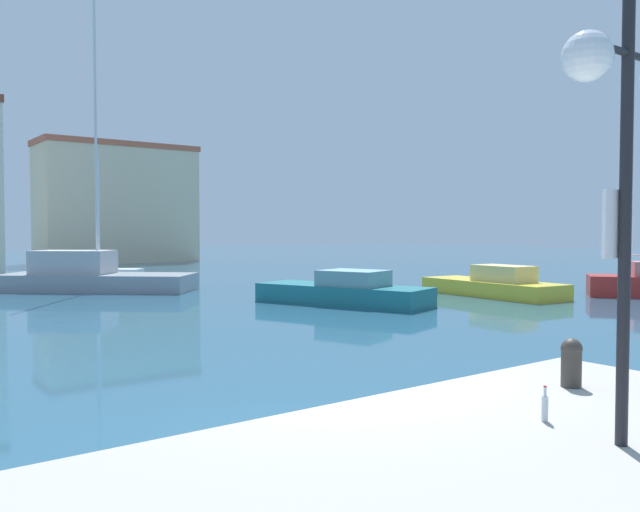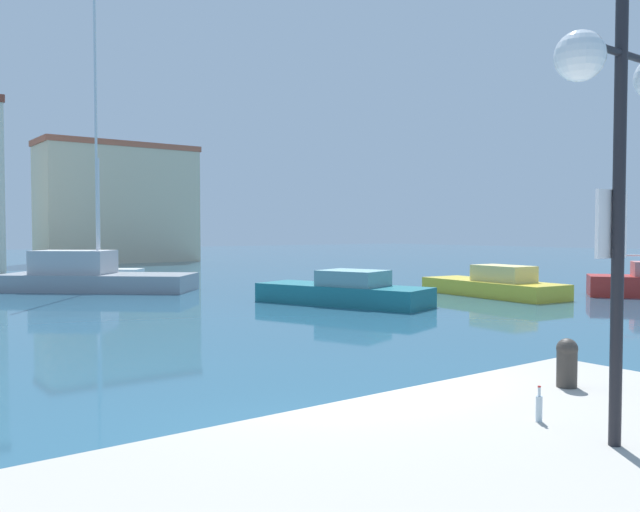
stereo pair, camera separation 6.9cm
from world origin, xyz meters
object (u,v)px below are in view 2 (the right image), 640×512
object	(u,v)px
motorboat_teal_outer_mooring	(344,292)
motorboat_yellow_far_left	(494,285)
sailboat_white_mid_harbor	(97,269)
lamppost	(620,102)
mooring_bollard	(567,361)
bottle	(539,407)
sailboat_grey_distant_east	(91,276)

from	to	relation	value
motorboat_teal_outer_mooring	motorboat_yellow_far_left	bearing A→B (deg)	-10.87
motorboat_teal_outer_mooring	sailboat_white_mid_harbor	world-z (taller)	sailboat_white_mid_harbor
lamppost	sailboat_white_mid_harbor	size ratio (longest dim) A/B	0.60
lamppost	motorboat_yellow_far_left	world-z (taller)	lamppost
mooring_bollard	sailboat_white_mid_harbor	distance (m)	34.51
motorboat_teal_outer_mooring	bottle	bearing A→B (deg)	-123.80
bottle	motorboat_teal_outer_mooring	bearing A→B (deg)	56.20
mooring_bollard	motorboat_teal_outer_mooring	distance (m)	18.18
motorboat_teal_outer_mooring	motorboat_yellow_far_left	xyz separation A→B (m)	(7.32, -1.41, -0.03)
mooring_bollard	motorboat_teal_outer_mooring	world-z (taller)	mooring_bollard
motorboat_yellow_far_left	sailboat_white_mid_harbor	world-z (taller)	sailboat_white_mid_harbor
sailboat_grey_distant_east	sailboat_white_mid_harbor	xyz separation A→B (m)	(2.47, 6.62, -0.09)
bottle	sailboat_grey_distant_east	size ratio (longest dim) A/B	0.02
sailboat_white_mid_harbor	mooring_bollard	bearing A→B (deg)	-99.90
motorboat_teal_outer_mooring	lamppost	bearing A→B (deg)	-122.79
mooring_bollard	lamppost	bearing A→B (deg)	-137.23
lamppost	motorboat_teal_outer_mooring	size ratio (longest dim) A/B	0.58
bottle	sailboat_white_mid_harbor	xyz separation A→B (m)	(7.35, 34.60, -0.62)
mooring_bollard	sailboat_grey_distant_east	xyz separation A→B (m)	(3.46, 27.37, -0.70)
sailboat_white_mid_harbor	sailboat_grey_distant_east	bearing A→B (deg)	-110.46
motorboat_teal_outer_mooring	sailboat_white_mid_harbor	bearing A→B (deg)	100.65
lamppost	sailboat_grey_distant_east	size ratio (longest dim) A/B	0.30
mooring_bollard	motorboat_yellow_far_left	distance (m)	21.91
bottle	motorboat_yellow_far_left	distance (m)	23.39
lamppost	sailboat_white_mid_harbor	world-z (taller)	sailboat_white_mid_harbor
mooring_bollard	motorboat_yellow_far_left	xyz separation A→B (m)	(16.72, 14.13, -0.93)
lamppost	mooring_bollard	size ratio (longest dim) A/B	7.66
bottle	sailboat_grey_distant_east	world-z (taller)	sailboat_grey_distant_east
lamppost	motorboat_teal_outer_mooring	xyz separation A→B (m)	(10.90, 16.93, -3.41)
bottle	sailboat_white_mid_harbor	world-z (taller)	sailboat_white_mid_harbor
motorboat_yellow_far_left	motorboat_teal_outer_mooring	bearing A→B (deg)	169.13
sailboat_grey_distant_east	motorboat_yellow_far_left	bearing A→B (deg)	-44.94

